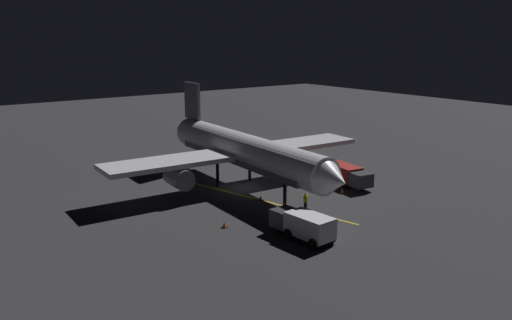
# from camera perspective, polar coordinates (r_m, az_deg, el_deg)

# --- Properties ---
(ground_plane) EXTENTS (180.00, 180.00, 0.20)m
(ground_plane) POSITION_cam_1_polar(r_m,az_deg,el_deg) (57.33, -1.20, -3.13)
(ground_plane) COLOR #2F2F32
(apron_guide_stripe) EXTENTS (5.74, 22.70, 0.01)m
(apron_guide_stripe) POSITION_cam_1_polar(r_m,az_deg,el_deg) (53.42, 0.07, -4.26)
(apron_guide_stripe) COLOR gold
(apron_guide_stripe) RESTS_ON ground_plane
(airliner) EXTENTS (30.44, 32.67, 10.52)m
(airliner) POSITION_cam_1_polar(r_m,az_deg,el_deg) (56.76, -1.52, 0.99)
(airliner) COLOR white
(airliner) RESTS_ON ground_plane
(baggage_truck) EXTENTS (2.56, 5.91, 2.20)m
(baggage_truck) POSITION_cam_1_polar(r_m,az_deg,el_deg) (43.14, 5.21, -7.08)
(baggage_truck) COLOR silver
(baggage_truck) RESTS_ON ground_plane
(catering_truck) EXTENTS (3.00, 6.68, 2.17)m
(catering_truck) POSITION_cam_1_polar(r_m,az_deg,el_deg) (58.93, 9.78, -1.59)
(catering_truck) COLOR maroon
(catering_truck) RESTS_ON ground_plane
(ground_crew_worker) EXTENTS (0.40, 0.40, 1.74)m
(ground_crew_worker) POSITION_cam_1_polar(r_m,az_deg,el_deg) (49.99, 5.40, -4.51)
(ground_crew_worker) COLOR black
(ground_crew_worker) RESTS_ON ground_plane
(traffic_cone_near_left) EXTENTS (0.50, 0.50, 0.55)m
(traffic_cone_near_left) POSITION_cam_1_polar(r_m,az_deg,el_deg) (55.81, 9.34, -3.40)
(traffic_cone_near_left) COLOR #EA590F
(traffic_cone_near_left) RESTS_ON ground_plane
(traffic_cone_near_right) EXTENTS (0.50, 0.50, 0.55)m
(traffic_cone_near_right) POSITION_cam_1_polar(r_m,az_deg,el_deg) (52.95, 0.50, -4.14)
(traffic_cone_near_right) COLOR #EA590F
(traffic_cone_near_right) RESTS_ON ground_plane
(traffic_cone_under_wing) EXTENTS (0.50, 0.50, 0.55)m
(traffic_cone_under_wing) POSITION_cam_1_polar(r_m,az_deg,el_deg) (45.74, -3.47, -7.05)
(traffic_cone_under_wing) COLOR #EA590F
(traffic_cone_under_wing) RESTS_ON ground_plane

